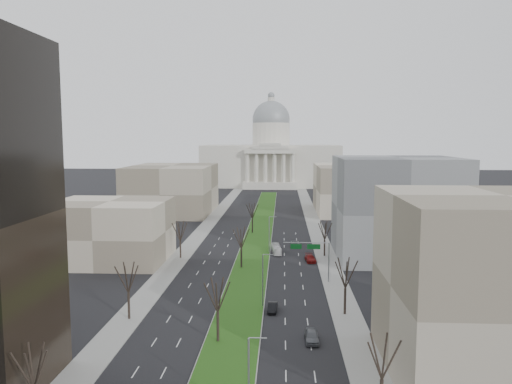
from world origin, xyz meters
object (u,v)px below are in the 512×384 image
(car_black, at_px, (273,307))
(car_red, at_px, (310,258))
(car_grey_near, at_px, (312,336))
(car_grey_far, at_px, (295,244))
(box_van, at_px, (276,249))

(car_black, bearing_deg, car_red, 79.24)
(car_black, bearing_deg, car_grey_near, -61.51)
(car_black, distance_m, car_grey_far, 50.20)
(car_red, bearing_deg, car_grey_near, -99.01)
(car_grey_far, bearing_deg, car_black, -98.65)
(car_grey_near, height_order, box_van, box_van)
(car_grey_far, bearing_deg, car_red, -82.28)
(car_grey_near, distance_m, car_black, 13.34)
(car_black, relative_size, car_grey_far, 0.87)
(car_red, xyz_separation_m, box_van, (-8.00, 7.92, 0.32))
(car_black, xyz_separation_m, car_red, (8.08, 33.59, 0.06))
(car_grey_far, distance_m, box_van, 9.78)
(car_grey_near, bearing_deg, car_red, 86.31)
(car_red, distance_m, car_grey_far, 16.65)
(car_grey_near, xyz_separation_m, box_van, (-5.71, 53.53, 0.28))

